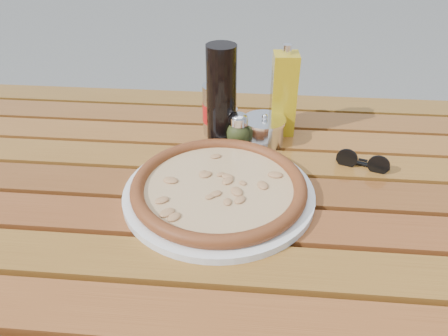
# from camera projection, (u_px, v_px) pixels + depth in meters

# --- Properties ---
(table) EXTENTS (1.40, 0.90, 0.75)m
(table) POSITION_uv_depth(u_px,v_px,m) (223.00, 216.00, 0.90)
(table) COLOR #3A210D
(table) RESTS_ON ground
(plate) EXTENTS (0.46, 0.46, 0.01)m
(plate) POSITION_uv_depth(u_px,v_px,m) (219.00, 193.00, 0.83)
(plate) COLOR white
(plate) RESTS_ON table
(pizza) EXTENTS (0.37, 0.37, 0.03)m
(pizza) POSITION_uv_depth(u_px,v_px,m) (219.00, 186.00, 0.82)
(pizza) COLOR beige
(pizza) RESTS_ON plate
(pepper_shaker) EXTENTS (0.06, 0.06, 0.08)m
(pepper_shaker) POSITION_uv_depth(u_px,v_px,m) (229.00, 122.00, 1.00)
(pepper_shaker) COLOR red
(pepper_shaker) RESTS_ON table
(oregano_shaker) EXTENTS (0.07, 0.07, 0.08)m
(oregano_shaker) POSITION_uv_depth(u_px,v_px,m) (239.00, 130.00, 0.97)
(oregano_shaker) COLOR #374019
(oregano_shaker) RESTS_ON table
(dark_bottle) EXTENTS (0.07, 0.07, 0.22)m
(dark_bottle) POSITION_uv_depth(u_px,v_px,m) (221.00, 95.00, 0.95)
(dark_bottle) COLOR black
(dark_bottle) RESTS_ON table
(soda_can) EXTENTS (0.08, 0.08, 0.12)m
(soda_can) POSITION_uv_depth(u_px,v_px,m) (217.00, 110.00, 1.00)
(soda_can) COLOR silver
(soda_can) RESTS_ON table
(olive_oil_cruet) EXTENTS (0.06, 0.06, 0.21)m
(olive_oil_cruet) POSITION_uv_depth(u_px,v_px,m) (284.00, 94.00, 0.99)
(olive_oil_cruet) COLOR #B29112
(olive_oil_cruet) RESTS_ON table
(parmesan_tin) EXTENTS (0.11, 0.11, 0.07)m
(parmesan_tin) POSITION_uv_depth(u_px,v_px,m) (264.00, 130.00, 0.98)
(parmesan_tin) COLOR silver
(parmesan_tin) RESTS_ON table
(sunglasses) EXTENTS (0.11, 0.05, 0.04)m
(sunglasses) POSITION_uv_depth(u_px,v_px,m) (363.00, 162.00, 0.90)
(sunglasses) COLOR black
(sunglasses) RESTS_ON table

